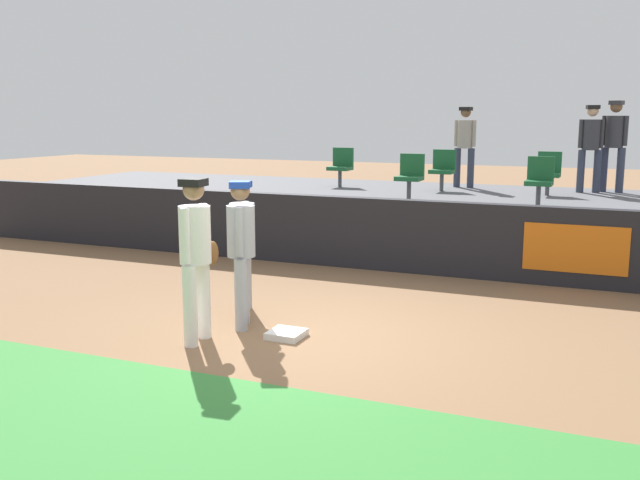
{
  "coord_description": "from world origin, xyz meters",
  "views": [
    {
      "loc": [
        3.5,
        -7.23,
        2.57
      ],
      "look_at": [
        0.0,
        0.97,
        1.0
      ],
      "focal_mm": 39.84,
      "sensor_mm": 36.0,
      "label": 1
    }
  ],
  "objects_px": {
    "seat_back_center": "(443,168)",
    "spectator_casual": "(591,142)",
    "first_base": "(287,334)",
    "seat_front_center": "(410,174)",
    "seat_back_right": "(549,171)",
    "seat_front_right": "(540,178)",
    "spectator_hooded": "(614,140)",
    "spectator_capped": "(465,141)",
    "player_fielder_home": "(196,249)",
    "player_runner_visitor": "(242,237)",
    "player_coach_visitor": "(241,244)",
    "seat_back_left": "(341,165)"
  },
  "relations": [
    {
      "from": "spectator_capped",
      "to": "spectator_hooded",
      "type": "bearing_deg",
      "value": -167.25
    },
    {
      "from": "player_coach_visitor",
      "to": "spectator_capped",
      "type": "height_order",
      "value": "spectator_capped"
    },
    {
      "from": "seat_back_center",
      "to": "seat_back_right",
      "type": "height_order",
      "value": "same"
    },
    {
      "from": "seat_front_right",
      "to": "spectator_casual",
      "type": "distance_m",
      "value": 2.74
    },
    {
      "from": "player_runner_visitor",
      "to": "spectator_capped",
      "type": "xyz_separation_m",
      "value": [
        1.36,
        7.29,
        1.02
      ]
    },
    {
      "from": "player_fielder_home",
      "to": "seat_front_right",
      "type": "height_order",
      "value": "player_fielder_home"
    },
    {
      "from": "seat_back_center",
      "to": "spectator_casual",
      "type": "bearing_deg",
      "value": 16.02
    },
    {
      "from": "spectator_hooded",
      "to": "player_fielder_home",
      "type": "bearing_deg",
      "value": 79.11
    },
    {
      "from": "player_fielder_home",
      "to": "seat_back_left",
      "type": "relative_size",
      "value": 2.24
    },
    {
      "from": "player_fielder_home",
      "to": "spectator_casual",
      "type": "xyz_separation_m",
      "value": [
        3.74,
        8.55,
        0.95
      ]
    },
    {
      "from": "first_base",
      "to": "spectator_hooded",
      "type": "bearing_deg",
      "value": 68.28
    },
    {
      "from": "seat_back_center",
      "to": "spectator_casual",
      "type": "relative_size",
      "value": 0.48
    },
    {
      "from": "seat_back_right",
      "to": "first_base",
      "type": "bearing_deg",
      "value": -106.76
    },
    {
      "from": "first_base",
      "to": "player_coach_visitor",
      "type": "distance_m",
      "value": 1.23
    },
    {
      "from": "seat_back_left",
      "to": "spectator_hooded",
      "type": "relative_size",
      "value": 0.46
    },
    {
      "from": "seat_back_left",
      "to": "spectator_capped",
      "type": "height_order",
      "value": "spectator_capped"
    },
    {
      "from": "first_base",
      "to": "seat_front_center",
      "type": "bearing_deg",
      "value": 90.88
    },
    {
      "from": "first_base",
      "to": "seat_back_left",
      "type": "bearing_deg",
      "value": 106.59
    },
    {
      "from": "spectator_casual",
      "to": "seat_front_right",
      "type": "bearing_deg",
      "value": 61.52
    },
    {
      "from": "player_coach_visitor",
      "to": "spectator_hooded",
      "type": "height_order",
      "value": "spectator_hooded"
    },
    {
      "from": "seat_back_center",
      "to": "seat_front_center",
      "type": "relative_size",
      "value": 1.0
    },
    {
      "from": "player_coach_visitor",
      "to": "spectator_hooded",
      "type": "xyz_separation_m",
      "value": [
        3.99,
        8.1,
        1.05
      ]
    },
    {
      "from": "player_fielder_home",
      "to": "player_coach_visitor",
      "type": "xyz_separation_m",
      "value": [
        0.18,
        0.71,
        -0.05
      ]
    },
    {
      "from": "player_runner_visitor",
      "to": "player_coach_visitor",
      "type": "distance_m",
      "value": 0.69
    },
    {
      "from": "player_coach_visitor",
      "to": "seat_front_center",
      "type": "relative_size",
      "value": 2.14
    },
    {
      "from": "player_fielder_home",
      "to": "seat_back_center",
      "type": "height_order",
      "value": "player_fielder_home"
    },
    {
      "from": "player_coach_visitor",
      "to": "seat_front_right",
      "type": "bearing_deg",
      "value": 127.07
    },
    {
      "from": "seat_front_center",
      "to": "spectator_casual",
      "type": "bearing_deg",
      "value": 41.29
    },
    {
      "from": "player_coach_visitor",
      "to": "spectator_hooded",
      "type": "bearing_deg",
      "value": 129.72
    },
    {
      "from": "first_base",
      "to": "seat_front_center",
      "type": "xyz_separation_m",
      "value": [
        -0.08,
        5.42,
        1.46
      ]
    },
    {
      "from": "seat_front_right",
      "to": "spectator_hooded",
      "type": "xyz_separation_m",
      "value": [
        1.1,
        2.86,
        0.59
      ]
    },
    {
      "from": "player_fielder_home",
      "to": "seat_back_right",
      "type": "height_order",
      "value": "player_fielder_home"
    },
    {
      "from": "spectator_hooded",
      "to": "first_base",
      "type": "bearing_deg",
      "value": 82.68
    },
    {
      "from": "seat_back_center",
      "to": "spectator_hooded",
      "type": "distance_m",
      "value": 3.42
    },
    {
      "from": "seat_back_right",
      "to": "spectator_hooded",
      "type": "distance_m",
      "value": 1.65
    },
    {
      "from": "player_fielder_home",
      "to": "seat_back_left",
      "type": "height_order",
      "value": "player_fielder_home"
    },
    {
      "from": "spectator_casual",
      "to": "spectator_capped",
      "type": "bearing_deg",
      "value": -15.18
    },
    {
      "from": "seat_front_right",
      "to": "seat_front_center",
      "type": "distance_m",
      "value": 2.28
    },
    {
      "from": "player_fielder_home",
      "to": "spectator_casual",
      "type": "relative_size",
      "value": 1.08
    },
    {
      "from": "player_coach_visitor",
      "to": "seat_back_right",
      "type": "xyz_separation_m",
      "value": [
        2.86,
        7.04,
        0.46
      ]
    },
    {
      "from": "spectator_capped",
      "to": "spectator_casual",
      "type": "xyz_separation_m",
      "value": [
        2.52,
        -0.06,
        0.01
      ]
    },
    {
      "from": "seat_front_center",
      "to": "spectator_casual",
      "type": "xyz_separation_m",
      "value": [
        2.96,
        2.6,
        0.53
      ]
    },
    {
      "from": "spectator_capped",
      "to": "player_fielder_home",
      "type": "bearing_deg",
      "value": 90.81
    },
    {
      "from": "player_runner_visitor",
      "to": "seat_front_center",
      "type": "relative_size",
      "value": 2.06
    },
    {
      "from": "player_runner_visitor",
      "to": "seat_back_center",
      "type": "distance_m",
      "value": 6.55
    },
    {
      "from": "seat_back_left",
      "to": "player_coach_visitor",
      "type": "bearing_deg",
      "value": -78.26
    },
    {
      "from": "player_runner_visitor",
      "to": "seat_back_right",
      "type": "xyz_separation_m",
      "value": [
        3.19,
        6.44,
        0.5
      ]
    },
    {
      "from": "seat_back_right",
      "to": "spectator_casual",
      "type": "bearing_deg",
      "value": 48.78
    },
    {
      "from": "spectator_casual",
      "to": "spectator_hooded",
      "type": "bearing_deg",
      "value": -162.59
    },
    {
      "from": "player_fielder_home",
      "to": "spectator_hooded",
      "type": "bearing_deg",
      "value": 149.14
    }
  ]
}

